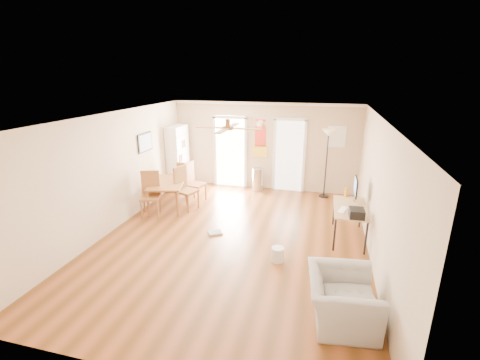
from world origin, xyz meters
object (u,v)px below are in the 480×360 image
(dining_chair_right_b, at_px, (187,189))
(wastebasket_a, at_px, (278,254))
(bookshelf, at_px, (178,157))
(dining_chair_right_a, at_px, (196,182))
(armchair, at_px, (342,299))
(printer, at_px, (357,213))
(dining_chair_near, at_px, (150,195))
(torchiere_lamp, at_px, (326,164))
(computer_desk, at_px, (349,223))
(trash_can, at_px, (258,180))
(wastebasket_b, at_px, (354,282))
(dining_chair_far, at_px, (186,177))
(dining_table, at_px, (168,194))

(dining_chair_right_b, xyz_separation_m, wastebasket_a, (2.65, -1.95, -0.42))
(bookshelf, xyz_separation_m, dining_chair_right_a, (0.94, -0.96, -0.42))
(wastebasket_a, xyz_separation_m, armchair, (1.10, -1.36, 0.21))
(bookshelf, bearing_deg, printer, -9.60)
(bookshelf, bearing_deg, wastebasket_a, -25.44)
(dining_chair_near, bearing_deg, dining_chair_right_a, 40.70)
(dining_chair_near, relative_size, torchiere_lamp, 0.57)
(computer_desk, height_order, wastebasket_a, computer_desk)
(computer_desk, xyz_separation_m, wastebasket_a, (-1.32, -1.30, -0.22))
(printer, bearing_deg, bookshelf, 149.22)
(trash_can, bearing_deg, printer, -49.51)
(torchiere_lamp, distance_m, wastebasket_b, 4.48)
(trash_can, distance_m, wastebasket_b, 5.07)
(dining_chair_far, relative_size, trash_can, 1.40)
(dining_chair_right_b, relative_size, printer, 3.42)
(dining_chair_right_b, height_order, printer, dining_chair_right_b)
(dining_table, relative_size, wastebasket_a, 5.09)
(torchiere_lamp, bearing_deg, wastebasket_a, -101.60)
(computer_desk, bearing_deg, dining_chair_right_a, 162.54)
(trash_can, xyz_separation_m, wastebasket_a, (1.18, -3.82, -0.21))
(dining_chair_right_b, xyz_separation_m, dining_chair_near, (-0.71, -0.62, -0.01))
(dining_chair_right_a, xyz_separation_m, printer, (4.05, -1.75, 0.26))
(dining_chair_right_b, xyz_separation_m, dining_chair_far, (-0.51, 1.13, -0.07))
(bookshelf, xyz_separation_m, trash_can, (2.41, 0.31, -0.61))
(dining_chair_right_a, distance_m, torchiere_lamp, 3.67)
(dining_chair_near, bearing_deg, dining_chair_far, 64.33)
(dining_chair_right_a, bearing_deg, dining_table, 147.56)
(wastebasket_a, bearing_deg, dining_chair_right_a, 136.09)
(dining_chair_near, xyz_separation_m, trash_can, (2.18, 2.49, -0.20))
(computer_desk, bearing_deg, printer, -80.53)
(dining_chair_right_a, relative_size, torchiere_lamp, 0.56)
(computer_desk, bearing_deg, wastebasket_b, -89.37)
(dining_table, relative_size, dining_chair_far, 1.45)
(trash_can, relative_size, wastebasket_a, 2.52)
(trash_can, bearing_deg, dining_chair_right_a, -139.18)
(dining_chair_near, height_order, trash_can, dining_chair_near)
(bookshelf, bearing_deg, dining_chair_right_a, -26.65)
(bookshelf, distance_m, wastebasket_b, 6.45)
(dining_chair_right_b, height_order, wastebasket_a, dining_chair_right_b)
(dining_chair_right_b, relative_size, armchair, 1.04)
(bookshelf, xyz_separation_m, computer_desk, (4.90, -2.20, -0.60))
(bookshelf, relative_size, printer, 5.87)
(printer, xyz_separation_m, wastebasket_a, (-1.40, -0.79, -0.66))
(dining_chair_near, height_order, computer_desk, dining_chair_near)
(dining_chair_right_b, height_order, dining_chair_far, dining_chair_right_b)
(printer, bearing_deg, trash_can, 128.22)
(wastebasket_a, bearing_deg, torchiere_lamp, 78.40)
(printer, distance_m, wastebasket_b, 1.52)
(dining_table, height_order, dining_chair_right_b, dining_chair_right_b)
(dining_chair_right_a, relative_size, armchair, 1.00)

